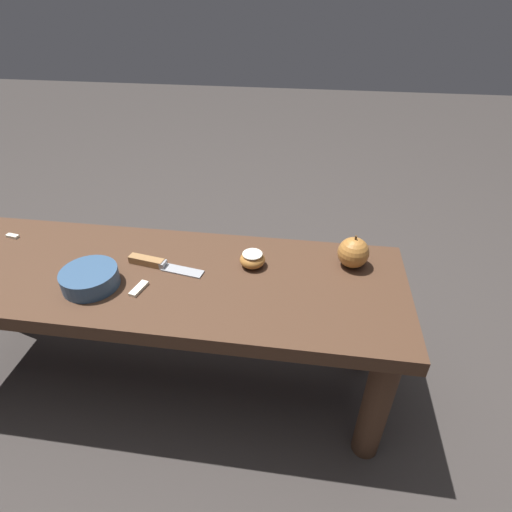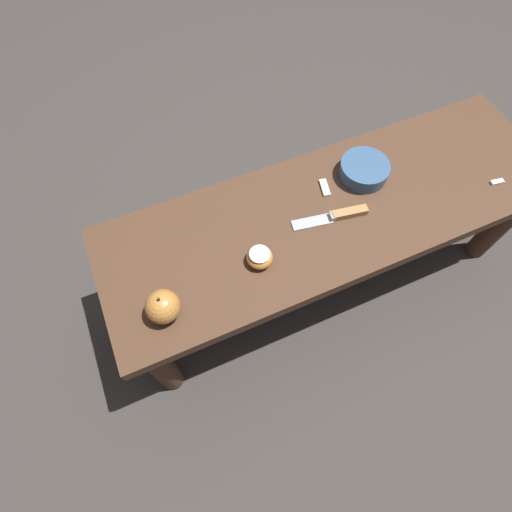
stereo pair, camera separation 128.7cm
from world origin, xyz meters
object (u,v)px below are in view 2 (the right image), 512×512
(knife, at_px, (340,215))
(apple_whole, at_px, (163,307))
(wooden_bench, at_px, (332,222))
(apple_cut, at_px, (260,257))
(bowl, at_px, (364,170))

(knife, bearing_deg, apple_whole, 18.36)
(wooden_bench, distance_m, knife, 0.09)
(knife, relative_size, apple_whole, 2.29)
(wooden_bench, bearing_deg, knife, 75.91)
(apple_whole, bearing_deg, wooden_bench, -168.59)
(apple_cut, distance_m, bowl, 0.40)
(knife, distance_m, apple_whole, 0.52)
(wooden_bench, bearing_deg, bowl, -149.97)
(wooden_bench, xyz_separation_m, bowl, (-0.12, -0.07, 0.09))
(knife, relative_size, apple_cut, 3.14)
(bowl, bearing_deg, wooden_bench, 30.03)
(wooden_bench, bearing_deg, apple_cut, 14.28)
(wooden_bench, xyz_separation_m, apple_whole, (0.52, 0.10, 0.11))
(apple_cut, bearing_deg, wooden_bench, -165.72)
(knife, xyz_separation_m, apple_cut, (0.25, 0.04, 0.01))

